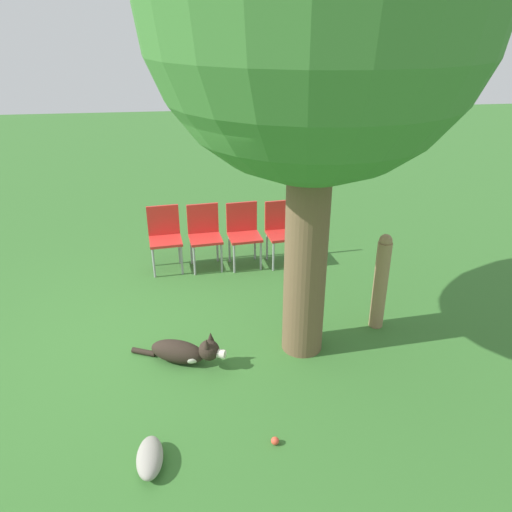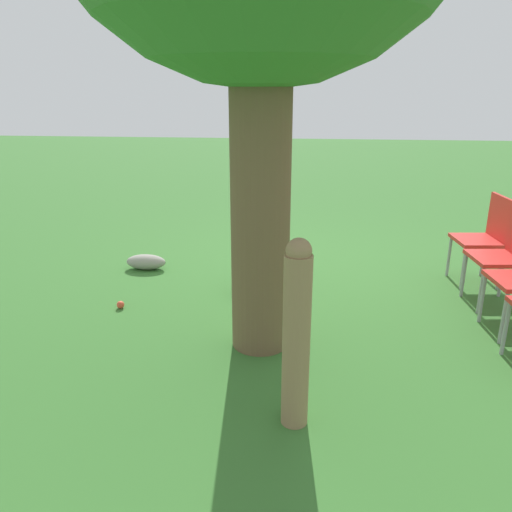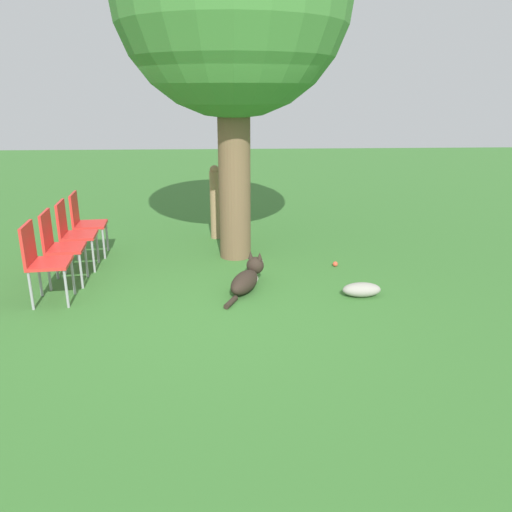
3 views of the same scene
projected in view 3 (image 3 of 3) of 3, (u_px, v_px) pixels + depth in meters
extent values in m
plane|color=#38702D|center=(215.00, 291.00, 5.84)|extent=(30.00, 30.00, 0.00)
cylinder|color=brown|center=(234.00, 166.00, 6.68)|extent=(0.43, 0.43, 2.54)
ellipsoid|color=#2D231C|center=(244.00, 282.00, 5.78)|extent=(0.46, 0.64, 0.24)
ellipsoid|color=silver|center=(249.00, 279.00, 5.93)|extent=(0.27, 0.27, 0.14)
sphere|color=#2D231C|center=(255.00, 265.00, 6.06)|extent=(0.28, 0.28, 0.21)
cylinder|color=silver|center=(259.00, 264.00, 6.18)|extent=(0.12, 0.12, 0.09)
cone|color=#2D231C|center=(251.00, 255.00, 6.04)|extent=(0.07, 0.07, 0.10)
cone|color=#2D231C|center=(260.00, 256.00, 6.00)|extent=(0.07, 0.07, 0.10)
cylinder|color=#2D231C|center=(231.00, 302.00, 5.45)|extent=(0.16, 0.27, 0.06)
cylinder|color=#937551|center=(215.00, 205.00, 7.79)|extent=(0.16, 0.16, 1.06)
sphere|color=#937551|center=(214.00, 170.00, 7.61)|extent=(0.14, 0.14, 0.14)
cube|color=red|center=(50.00, 263.00, 5.41)|extent=(0.46, 0.48, 0.04)
cube|color=red|center=(28.00, 244.00, 5.31)|extent=(0.08, 0.44, 0.43)
cylinder|color=#99999E|center=(73.00, 276.00, 5.69)|extent=(0.03, 0.03, 0.43)
cylinder|color=#99999E|center=(66.00, 289.00, 5.33)|extent=(0.03, 0.03, 0.43)
cylinder|color=#99999E|center=(40.00, 278.00, 5.63)|extent=(0.03, 0.03, 0.43)
cylinder|color=#99999E|center=(31.00, 291.00, 5.28)|extent=(0.03, 0.03, 0.43)
cube|color=red|center=(66.00, 248.00, 5.93)|extent=(0.46, 0.48, 0.04)
cube|color=red|center=(46.00, 230.00, 5.83)|extent=(0.08, 0.44, 0.43)
cylinder|color=#99999E|center=(86.00, 261.00, 6.21)|extent=(0.03, 0.03, 0.43)
cylinder|color=#99999E|center=(81.00, 271.00, 5.85)|extent=(0.03, 0.03, 0.43)
cylinder|color=#99999E|center=(56.00, 262.00, 6.16)|extent=(0.03, 0.03, 0.43)
cylinder|color=#99999E|center=(49.00, 273.00, 5.80)|extent=(0.03, 0.03, 0.43)
cube|color=red|center=(79.00, 235.00, 6.45)|extent=(0.46, 0.48, 0.04)
cube|color=red|center=(61.00, 218.00, 6.35)|extent=(0.08, 0.44, 0.43)
cylinder|color=#99999E|center=(97.00, 248.00, 6.73)|extent=(0.03, 0.03, 0.43)
cylinder|color=#99999E|center=(93.00, 256.00, 6.38)|extent=(0.03, 0.03, 0.43)
cylinder|color=#99999E|center=(70.00, 249.00, 6.68)|extent=(0.03, 0.03, 0.43)
cylinder|color=#99999E|center=(64.00, 258.00, 6.32)|extent=(0.03, 0.03, 0.43)
cube|color=red|center=(91.00, 225.00, 6.97)|extent=(0.46, 0.48, 0.04)
cube|color=red|center=(74.00, 209.00, 6.87)|extent=(0.08, 0.44, 0.43)
cylinder|color=#99999E|center=(107.00, 236.00, 7.25)|extent=(0.03, 0.03, 0.43)
cylinder|color=#99999E|center=(104.00, 244.00, 6.90)|extent=(0.03, 0.03, 0.43)
cylinder|color=#99999E|center=(81.00, 237.00, 7.20)|extent=(0.03, 0.03, 0.43)
cylinder|color=#99999E|center=(77.00, 245.00, 6.84)|extent=(0.03, 0.03, 0.43)
sphere|color=#E54C33|center=(335.00, 264.00, 6.65)|extent=(0.07, 0.07, 0.07)
ellipsoid|color=gray|center=(362.00, 290.00, 5.66)|extent=(0.44, 0.21, 0.16)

